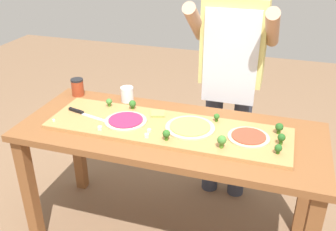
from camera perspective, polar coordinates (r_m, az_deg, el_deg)
name	(u,v)px	position (r m, az deg, el deg)	size (l,w,h in m)	color
prep_table	(170,146)	(2.21, 0.25, -4.62)	(1.73, 0.70, 0.80)	brown
cutting_board	(167,128)	(2.15, -0.14, -1.93)	(1.38, 0.40, 0.02)	#B27F47
chefs_knife	(82,113)	(2.34, -12.79, 0.37)	(0.29, 0.09, 0.02)	#B7BABF
pizza_whole_pesto_green	(190,127)	(2.12, 3.32, -1.76)	(0.28, 0.28, 0.02)	beige
pizza_whole_tomato_red	(248,137)	(2.07, 11.97, -3.19)	(0.22, 0.22, 0.02)	beige
pizza_whole_beet_magenta	(126,121)	(2.20, -6.36, -0.79)	(0.24, 0.24, 0.02)	beige
pizza_slice_far_right	(158,114)	(2.27, -1.52, 0.27)	(0.08, 0.08, 0.01)	#899E4C
broccoli_floret_front_mid	(132,104)	(2.34, -5.35, 1.73)	(0.04, 0.04, 0.06)	#366618
broccoli_floret_front_left	(281,138)	(2.04, 16.65, -3.24)	(0.04, 0.04, 0.06)	#2C5915
broccoli_floret_front_right	(279,127)	(2.14, 16.34, -1.73)	(0.04, 0.04, 0.06)	#2C5915
broccoli_floret_back_right	(222,140)	(1.95, 8.07, -3.72)	(0.05, 0.05, 0.07)	#487A23
broccoli_floret_center_right	(109,102)	(2.39, -8.83, 2.05)	(0.04, 0.04, 0.05)	#487A23
broccoli_floret_center_left	(166,134)	(2.00, -0.25, -2.80)	(0.04, 0.04, 0.06)	#366618
broccoli_floret_back_mid	(278,148)	(1.96, 16.21, -4.75)	(0.04, 0.04, 0.05)	#2C5915
broccoli_floret_back_left	(217,117)	(2.20, 7.31, -0.19)	(0.03, 0.03, 0.05)	#366618
cheese_crumble_a	(54,120)	(2.29, -16.76, -0.70)	(0.01, 0.01, 0.01)	silver
cheese_crumble_b	(149,131)	(2.09, -2.84, -2.28)	(0.02, 0.02, 0.02)	silver
cheese_crumble_c	(100,128)	(2.14, -10.17, -1.86)	(0.02, 0.02, 0.02)	silver
cheese_crumble_d	(147,136)	(2.04, -3.20, -3.03)	(0.02, 0.02, 0.02)	silver
flour_cup	(127,95)	(2.49, -6.13, 3.06)	(0.08, 0.08, 0.10)	white
sauce_jar	(78,87)	(2.64, -13.40, 4.16)	(0.08, 0.08, 0.12)	#99381E
cook_center	(232,68)	(2.53, 9.51, 7.09)	(0.54, 0.39, 1.67)	#333847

